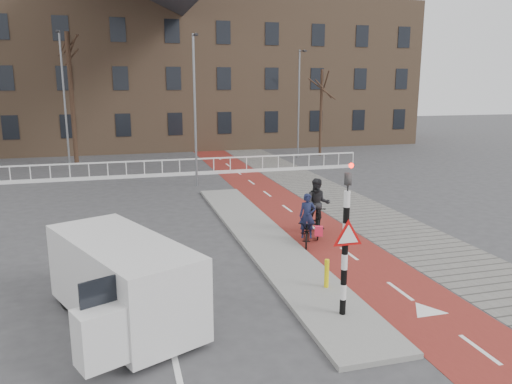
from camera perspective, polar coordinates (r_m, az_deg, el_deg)
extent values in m
plane|color=#38383A|center=(13.85, 8.55, -10.23)|extent=(120.00, 120.00, 0.00)
cube|color=maroon|center=(23.29, 2.00, -0.73)|extent=(2.50, 60.00, 0.01)
cube|color=slate|center=(24.26, 8.32, -0.33)|extent=(3.00, 60.00, 0.01)
cube|color=gray|center=(17.12, 0.96, -5.40)|extent=(1.80, 16.00, 0.12)
cylinder|color=black|center=(11.36, 10.11, -6.99)|extent=(0.14, 0.14, 2.88)
imported|color=black|center=(10.90, 10.48, 2.18)|extent=(0.13, 0.16, 0.80)
cylinder|color=#FF0C05|center=(10.74, 10.84, 2.99)|extent=(0.11, 0.02, 0.11)
cylinder|color=yellow|center=(13.12, 8.08, -9.19)|extent=(0.12, 0.12, 0.75)
imported|color=black|center=(16.70, 5.85, -4.57)|extent=(1.13, 1.72, 0.86)
imported|color=#161C3A|center=(16.55, 5.89, -2.72)|extent=(0.64, 0.53, 1.49)
cube|color=#E62041|center=(16.28, 7.18, -4.45)|extent=(0.31, 0.25, 0.32)
imported|color=black|center=(17.70, 7.01, -3.13)|extent=(1.16, 1.98, 1.15)
imported|color=black|center=(17.56, 7.05, -1.35)|extent=(1.05, 0.94, 1.80)
cube|color=silver|center=(11.65, -15.00, -9.53)|extent=(3.46, 4.81, 1.79)
cube|color=#1C8146|center=(11.73, -19.45, -10.20)|extent=(1.19, 2.62, 0.55)
cube|color=#1C8146|center=(11.72, -10.49, -9.70)|extent=(1.19, 2.62, 0.55)
cube|color=black|center=(9.76, -14.98, -11.39)|extent=(1.49, 0.70, 0.90)
cylinder|color=black|center=(10.42, -15.04, -16.63)|extent=(0.46, 0.66, 0.63)
cylinder|color=black|center=(11.03, -7.64, -14.56)|extent=(0.46, 0.66, 0.63)
cylinder|color=black|center=(12.99, -20.79, -11.00)|extent=(0.46, 0.66, 0.63)
cylinder|color=black|center=(13.49, -14.62, -9.69)|extent=(0.46, 0.66, 0.63)
cube|color=silver|center=(28.97, -14.66, 3.37)|extent=(28.00, 0.08, 0.08)
cube|color=silver|center=(29.11, -14.57, 1.72)|extent=(28.00, 0.10, 0.20)
cube|color=#7F6047|center=(43.71, -12.73, 13.03)|extent=(46.00, 10.00, 12.00)
cylinder|color=black|center=(34.95, -20.30, 9.89)|extent=(0.30, 0.30, 8.45)
cylinder|color=black|center=(37.25, 7.44, 8.94)|extent=(0.20, 0.20, 6.23)
cylinder|color=slate|center=(25.85, -6.99, 9.06)|extent=(0.12, 0.12, 7.66)
cylinder|color=slate|center=(32.11, -21.02, 9.49)|extent=(0.12, 0.12, 8.23)
cylinder|color=slate|center=(35.72, 4.90, 9.88)|extent=(0.12, 0.12, 7.51)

